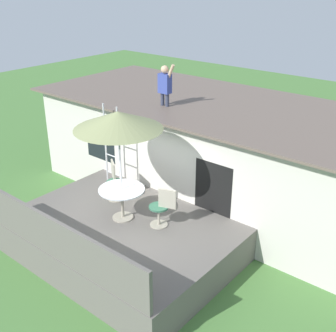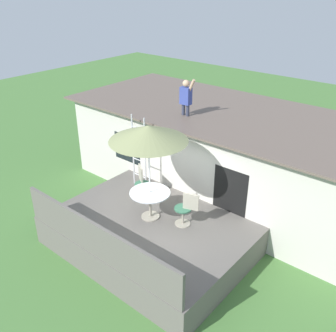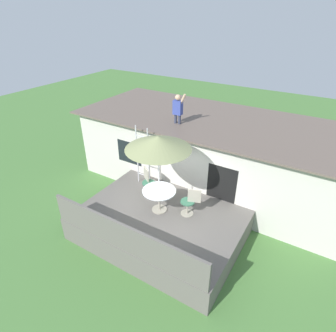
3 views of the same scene
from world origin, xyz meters
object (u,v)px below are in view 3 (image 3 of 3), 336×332
(step_ladder, at_px, (143,156))
(person_figure, at_px, (178,107))
(patio_table, at_px, (159,195))
(patio_umbrella, at_px, (158,143))
(patio_chair_right, at_px, (190,202))
(patio_chair_left, at_px, (148,182))

(step_ladder, height_order, person_figure, person_figure)
(patio_table, xyz_separation_m, patio_umbrella, (0.00, -0.00, 1.76))
(patio_umbrella, bearing_deg, patio_chair_right, 19.24)
(patio_table, height_order, person_figure, person_figure)
(step_ladder, relative_size, person_figure, 1.98)
(patio_table, relative_size, person_figure, 0.94)
(patio_chair_left, bearing_deg, patio_umbrella, -0.00)
(patio_table, distance_m, person_figure, 3.24)
(step_ladder, xyz_separation_m, person_figure, (0.56, 1.44, 1.47))
(patio_table, height_order, step_ladder, step_ladder)
(step_ladder, bearing_deg, patio_chair_right, -17.13)
(step_ladder, relative_size, patio_chair_left, 2.39)
(patio_table, distance_m, patio_umbrella, 1.76)
(patio_chair_left, bearing_deg, patio_table, -0.00)
(patio_table, height_order, patio_chair_left, patio_chair_left)
(patio_chair_left, relative_size, patio_chair_right, 1.00)
(patio_table, distance_m, step_ladder, 1.75)
(patio_umbrella, height_order, patio_chair_left, patio_umbrella)
(step_ladder, relative_size, patio_chair_right, 2.39)
(person_figure, bearing_deg, patio_chair_left, -91.89)
(patio_umbrella, distance_m, step_ladder, 2.08)
(patio_chair_left, bearing_deg, person_figure, 122.46)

